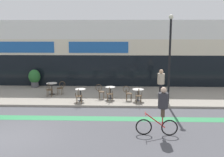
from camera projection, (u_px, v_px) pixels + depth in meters
ground_plane at (8, 138)px, 10.59m from camera, size 120.00×120.00×0.00m
sidewalk_slab at (54, 95)px, 17.72m from camera, size 40.00×5.50×0.12m
storefront_facade at (67, 53)px, 21.93m from camera, size 40.00×4.06×5.15m
bike_lane_stripe at (30, 118)px, 13.11m from camera, size 36.00×0.70×0.01m
bistro_table_0 at (52, 86)px, 17.50m from camera, size 0.71×0.71×0.77m
bistro_table_1 at (80, 92)px, 15.83m from camera, size 0.63×0.63×0.74m
bistro_table_2 at (110, 90)px, 16.38m from camera, size 0.61×0.61×0.75m
bistro_table_3 at (138, 92)px, 15.91m from camera, size 0.70×0.70×0.71m
cafe_chair_0_near at (49, 89)px, 16.89m from camera, size 0.40×0.58×0.90m
cafe_chair_0_side at (61, 87)px, 17.47m from camera, size 0.60×0.45×0.90m
cafe_chair_1_near at (79, 95)px, 15.21m from camera, size 0.40×0.58×0.90m
cafe_chair_2_near at (110, 93)px, 15.77m from camera, size 0.43×0.59×0.90m
cafe_chair_2_side at (100, 90)px, 16.41m from camera, size 0.58×0.41×0.90m
cafe_chair_3_near at (139, 95)px, 15.29m from camera, size 0.41×0.58×0.90m
cafe_chair_3_side at (128, 92)px, 15.94m from camera, size 0.60×0.45×0.90m
planter_pot at (35, 78)px, 19.84m from camera, size 0.87×0.87×1.34m
lamp_post at (170, 53)px, 14.81m from camera, size 0.26×0.26×5.08m
cyclist_1 at (161, 108)px, 10.67m from camera, size 1.74×0.49×2.05m
pedestrian_near_end at (161, 80)px, 16.93m from camera, size 0.56×0.56×1.77m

